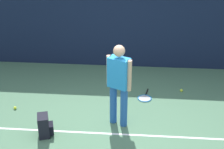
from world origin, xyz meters
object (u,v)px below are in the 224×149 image
Objects in this scene: tennis_ball_by_fence at (181,90)px; tennis_ball_mid_court at (15,108)px; tennis_player at (119,81)px; backpack at (44,126)px; tennis_racket at (145,98)px.

tennis_ball_mid_court is (-3.70, -1.08, 0.00)m from tennis_ball_by_fence.
tennis_player reaches higher than tennis_ball_mid_court.
tennis_ball_mid_court is at bearing 17.09° from tennis_player.
backpack is 6.67× the size of tennis_ball_by_fence.
tennis_ball_mid_court is (-2.28, 0.34, -0.93)m from tennis_player.
backpack is (-1.38, -0.50, -0.76)m from tennis_player.
tennis_ball_by_fence is (2.80, 1.92, -0.18)m from backpack.
backpack is at bearing -40.53° from tennis_racket.
tennis_racket is (0.55, 1.04, -0.95)m from tennis_player.
tennis_player is at bearing -8.47° from tennis_ball_mid_court.
tennis_player is 2.68× the size of tennis_racket.
tennis_ball_mid_court is (-2.83, -0.70, 0.02)m from tennis_racket.
tennis_player is at bearing -16.97° from tennis_racket.
tennis_ball_by_fence is 1.00× the size of tennis_ball_mid_court.
tennis_ball_mid_court is (-0.90, 0.84, -0.18)m from backpack.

